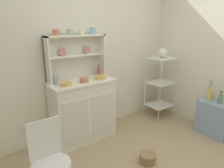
{
  "coord_description": "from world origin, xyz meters",
  "views": [
    {
      "loc": [
        -1.54,
        -1.12,
        1.7
      ],
      "look_at": [
        0.09,
        1.12,
        0.87
      ],
      "focal_mm": 32.51,
      "sensor_mm": 36.0,
      "label": 1
    }
  ],
  "objects_px": {
    "floor_basket": "(148,158)",
    "porcelain_teapot": "(163,53)",
    "flower_vase": "(210,94)",
    "cup_terracotta_0": "(56,32)",
    "wire_chair": "(48,155)",
    "side_shelf_blue": "(214,118)",
    "bowl_mixing_large": "(66,84)",
    "hutch_shelf_unit": "(75,53)",
    "hutch_cabinet": "(83,110)",
    "utensil_jar": "(56,80)",
    "jam_bottle": "(99,71)",
    "bakers_rack": "(161,82)",
    "oil_bottle": "(220,99)"
  },
  "relations": [
    {
      "from": "hutch_shelf_unit",
      "to": "cup_terracotta_0",
      "type": "distance_m",
      "value": 0.41
    },
    {
      "from": "bakers_rack",
      "to": "jam_bottle",
      "type": "relative_size",
      "value": 6.04
    },
    {
      "from": "cup_terracotta_0",
      "to": "utensil_jar",
      "type": "bearing_deg",
      "value": -144.38
    },
    {
      "from": "bakers_rack",
      "to": "wire_chair",
      "type": "relative_size",
      "value": 1.32
    },
    {
      "from": "bowl_mixing_large",
      "to": "oil_bottle",
      "type": "xyz_separation_m",
      "value": [
        1.97,
        -1.07,
        -0.32
      ]
    },
    {
      "from": "jam_bottle",
      "to": "bowl_mixing_large",
      "type": "bearing_deg",
      "value": -165.39
    },
    {
      "from": "flower_vase",
      "to": "wire_chair",
      "type": "bearing_deg",
      "value": 176.78
    },
    {
      "from": "bakers_rack",
      "to": "porcelain_teapot",
      "type": "bearing_deg",
      "value": 180.0
    },
    {
      "from": "side_shelf_blue",
      "to": "oil_bottle",
      "type": "height_order",
      "value": "oil_bottle"
    },
    {
      "from": "oil_bottle",
      "to": "cup_terracotta_0",
      "type": "bearing_deg",
      "value": 147.52
    },
    {
      "from": "cup_terracotta_0",
      "to": "flower_vase",
      "type": "bearing_deg",
      "value": -28.87
    },
    {
      "from": "hutch_cabinet",
      "to": "bowl_mixing_large",
      "type": "relative_size",
      "value": 6.0
    },
    {
      "from": "hutch_shelf_unit",
      "to": "flower_vase",
      "type": "relative_size",
      "value": 2.57
    },
    {
      "from": "oil_bottle",
      "to": "hutch_shelf_unit",
      "type": "bearing_deg",
      "value": 142.61
    },
    {
      "from": "hutch_shelf_unit",
      "to": "hutch_cabinet",
      "type": "bearing_deg",
      "value": -90.0
    },
    {
      "from": "side_shelf_blue",
      "to": "porcelain_teapot",
      "type": "xyz_separation_m",
      "value": [
        -0.19,
        0.94,
        0.93
      ]
    },
    {
      "from": "wire_chair",
      "to": "cup_terracotta_0",
      "type": "relative_size",
      "value": 9.06
    },
    {
      "from": "cup_terracotta_0",
      "to": "flower_vase",
      "type": "relative_size",
      "value": 0.28
    },
    {
      "from": "hutch_shelf_unit",
      "to": "floor_basket",
      "type": "xyz_separation_m",
      "value": [
        0.37,
        -1.14,
        -1.22
      ]
    },
    {
      "from": "cup_terracotta_0",
      "to": "floor_basket",
      "type": "bearing_deg",
      "value": -59.3
    },
    {
      "from": "hutch_shelf_unit",
      "to": "jam_bottle",
      "type": "xyz_separation_m",
      "value": [
        0.34,
        -0.08,
        -0.3
      ]
    },
    {
      "from": "bakers_rack",
      "to": "wire_chair",
      "type": "height_order",
      "value": "bakers_rack"
    },
    {
      "from": "hutch_cabinet",
      "to": "side_shelf_blue",
      "type": "distance_m",
      "value": 2.03
    },
    {
      "from": "bowl_mixing_large",
      "to": "floor_basket",
      "type": "bearing_deg",
      "value": -54.62
    },
    {
      "from": "bowl_mixing_large",
      "to": "wire_chair",
      "type": "bearing_deg",
      "value": -125.18
    },
    {
      "from": "flower_vase",
      "to": "porcelain_teapot",
      "type": "bearing_deg",
      "value": 103.22
    },
    {
      "from": "floor_basket",
      "to": "hutch_shelf_unit",
      "type": "bearing_deg",
      "value": 108.15
    },
    {
      "from": "flower_vase",
      "to": "cup_terracotta_0",
      "type": "bearing_deg",
      "value": 151.13
    },
    {
      "from": "floor_basket",
      "to": "utensil_jar",
      "type": "relative_size",
      "value": 0.83
    },
    {
      "from": "floor_basket",
      "to": "bowl_mixing_large",
      "type": "height_order",
      "value": "bowl_mixing_large"
    },
    {
      "from": "oil_bottle",
      "to": "floor_basket",
      "type": "bearing_deg",
      "value": 173.15
    },
    {
      "from": "wire_chair",
      "to": "cup_terracotta_0",
      "type": "height_order",
      "value": "cup_terracotta_0"
    },
    {
      "from": "side_shelf_blue",
      "to": "cup_terracotta_0",
      "type": "xyz_separation_m",
      "value": [
        -1.98,
        1.22,
        1.31
      ]
    },
    {
      "from": "utensil_jar",
      "to": "hutch_shelf_unit",
      "type": "bearing_deg",
      "value": 13.72
    },
    {
      "from": "utensil_jar",
      "to": "flower_vase",
      "type": "distance_m",
      "value": 2.32
    },
    {
      "from": "bakers_rack",
      "to": "wire_chair",
      "type": "distance_m",
      "value": 2.42
    },
    {
      "from": "hutch_shelf_unit",
      "to": "flower_vase",
      "type": "distance_m",
      "value": 2.14
    },
    {
      "from": "hutch_shelf_unit",
      "to": "flower_vase",
      "type": "bearing_deg",
      "value": -33.63
    },
    {
      "from": "jam_bottle",
      "to": "flower_vase",
      "type": "relative_size",
      "value": 0.55
    },
    {
      "from": "porcelain_teapot",
      "to": "oil_bottle",
      "type": "height_order",
      "value": "porcelain_teapot"
    },
    {
      "from": "hutch_cabinet",
      "to": "oil_bottle",
      "type": "xyz_separation_m",
      "value": [
        1.7,
        -1.14,
        0.15
      ]
    },
    {
      "from": "bakers_rack",
      "to": "porcelain_teapot",
      "type": "relative_size",
      "value": 4.48
    },
    {
      "from": "bakers_rack",
      "to": "jam_bottle",
      "type": "bearing_deg",
      "value": 168.6
    },
    {
      "from": "jam_bottle",
      "to": "hutch_cabinet",
      "type": "bearing_deg",
      "value": -165.85
    },
    {
      "from": "floor_basket",
      "to": "porcelain_teapot",
      "type": "bearing_deg",
      "value": 36.18
    },
    {
      "from": "bakers_rack",
      "to": "floor_basket",
      "type": "distance_m",
      "value": 1.54
    },
    {
      "from": "floor_basket",
      "to": "cup_terracotta_0",
      "type": "distance_m",
      "value": 1.99
    },
    {
      "from": "cup_terracotta_0",
      "to": "jam_bottle",
      "type": "height_order",
      "value": "cup_terracotta_0"
    },
    {
      "from": "wire_chair",
      "to": "bowl_mixing_large",
      "type": "bearing_deg",
      "value": 69.53
    },
    {
      "from": "floor_basket",
      "to": "flower_vase",
      "type": "xyz_separation_m",
      "value": [
        1.33,
        0.01,
        0.58
      ]
    }
  ]
}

